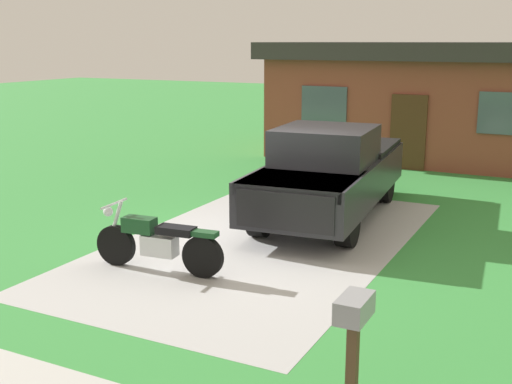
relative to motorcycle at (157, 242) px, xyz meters
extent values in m
plane|color=#39903F|center=(0.81, 2.07, -0.47)|extent=(80.00, 80.00, 0.00)
cube|color=#B4B4B4|center=(0.81, 2.07, -0.47)|extent=(4.67, 8.25, 0.01)
cylinder|color=black|center=(-0.76, -0.07, -0.14)|extent=(0.67, 0.18, 0.66)
cylinder|color=black|center=(0.79, 0.07, -0.14)|extent=(0.67, 0.18, 0.66)
cube|color=silver|center=(0.04, 0.00, -0.05)|extent=(0.58, 0.31, 0.32)
cube|color=#194723|center=(-0.31, -0.03, 0.25)|extent=(0.54, 0.31, 0.24)
cube|color=black|center=(0.34, 0.03, 0.23)|extent=(0.62, 0.33, 0.12)
cube|color=#194723|center=(0.79, 0.07, 0.23)|extent=(0.50, 0.24, 0.08)
cylinder|color=silver|center=(-0.76, -0.07, 0.23)|extent=(0.33, 0.09, 0.77)
cylinder|color=silver|center=(-0.76, -0.07, 0.55)|extent=(0.10, 0.70, 0.04)
sphere|color=silver|center=(-0.87, -0.08, 0.41)|extent=(0.16, 0.16, 0.16)
cylinder|color=black|center=(2.26, 2.53, -0.05)|extent=(0.37, 0.86, 0.84)
cylinder|color=black|center=(0.62, 2.38, -0.05)|extent=(0.37, 0.86, 0.84)
cylinder|color=black|center=(1.95, 6.01, -0.05)|extent=(0.37, 0.86, 0.84)
cylinder|color=black|center=(0.32, 5.87, -0.05)|extent=(0.37, 0.86, 0.84)
cube|color=#28282D|center=(1.28, 4.25, 0.33)|extent=(2.48, 5.75, 0.80)
cube|color=#28282D|center=(1.44, 2.40, 0.63)|extent=(2.06, 2.06, 0.20)
cube|color=#28282D|center=(1.32, 3.85, 1.08)|extent=(1.96, 2.05, 0.70)
cube|color=#3F4C56|center=(1.39, 3.05, 0.98)|extent=(1.71, 0.31, 0.60)
cube|color=black|center=(1.15, 5.79, 0.58)|extent=(2.10, 2.56, 0.50)
cube|color=black|center=(1.53, 1.48, 0.33)|extent=(1.70, 0.25, 0.64)
cube|color=#4C3823|center=(4.04, -2.56, 0.08)|extent=(0.10, 0.10, 1.10)
cube|color=gray|center=(4.04, -2.56, 0.68)|extent=(0.26, 0.48, 0.22)
cube|color=brown|center=(1.46, 12.50, 1.03)|extent=(9.00, 5.00, 3.00)
cube|color=#383333|center=(1.46, 12.50, 2.78)|extent=(9.60, 5.60, 0.50)
cube|color=#4C2D19|center=(1.46, 9.97, 0.58)|extent=(1.00, 0.08, 2.10)
cube|color=#4C5966|center=(-1.06, 9.97, 1.23)|extent=(1.40, 0.06, 1.10)
cube|color=#4C5966|center=(3.98, 9.97, 1.23)|extent=(1.40, 0.06, 1.10)
camera|label=1|loc=(5.71, -7.88, 3.06)|focal=45.18mm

